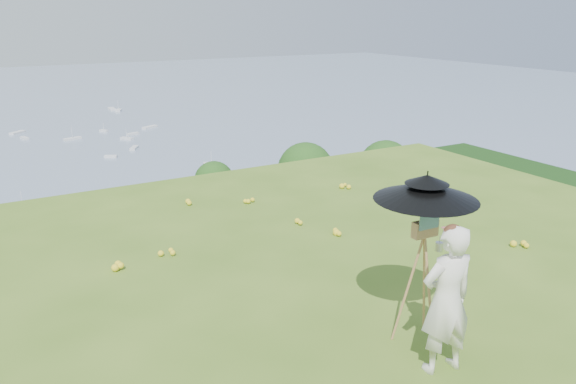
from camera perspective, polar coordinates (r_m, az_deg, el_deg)
ground at (r=8.34m, az=9.85°, el=-9.71°), size 14.00×14.00×0.00m
shoreline_tier at (r=90.05m, az=-23.79°, el=-10.15°), size 170.00×28.00×8.00m
slope_trees at (r=45.04m, az=-20.95°, el=-8.22°), size 110.00×50.00×6.00m
harbor_town at (r=87.38m, az=-24.32°, el=-6.36°), size 110.00×22.00×5.00m
wildflowers at (r=8.49m, az=8.80°, el=-8.70°), size 10.00×10.50×0.12m
painter at (r=6.37m, az=15.81°, el=-10.50°), size 0.68×0.49×1.73m
field_easel at (r=6.86m, az=13.38°, el=-8.39°), size 0.66×0.66×1.68m
sun_umbrella at (r=6.54m, az=13.79°, el=-1.06°), size 1.24×1.24×0.74m
painter_cap at (r=6.04m, az=16.45°, el=-3.66°), size 0.23×0.26×0.10m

